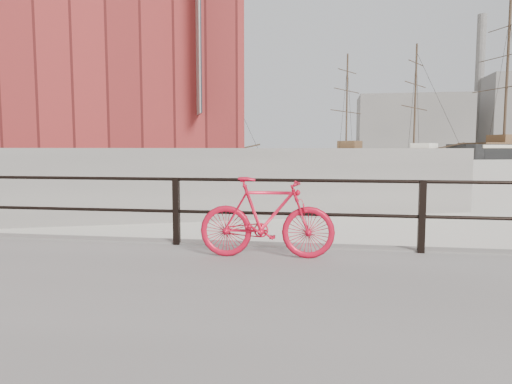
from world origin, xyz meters
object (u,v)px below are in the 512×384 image
at_px(schooner_left, 192,160).
at_px(workboat_far, 146,164).
at_px(bicycle, 267,218).
at_px(schooner_mid, 378,159).
at_px(workboat_near, 77,170).

xyz_separation_m(schooner_left, workboat_far, (-0.15, -18.58, 0.00)).
xyz_separation_m(bicycle, workboat_far, (-21.42, 47.26, -0.88)).
bearing_deg(schooner_left, schooner_mid, 18.96).
xyz_separation_m(schooner_left, workboat_near, (0.86, -35.80, 0.00)).
bearing_deg(schooner_left, workboat_far, -102.06).
bearing_deg(bicycle, workboat_near, 121.37).
distance_m(bicycle, schooner_left, 69.20).
bearing_deg(workboat_far, schooner_mid, 51.31).
distance_m(workboat_near, workboat_far, 17.25).
bearing_deg(schooner_mid, bicycle, -67.15).
xyz_separation_m(schooner_mid, schooner_left, (-31.31, -18.48, 0.00)).
bearing_deg(workboat_near, workboat_far, 90.14).
height_order(bicycle, workboat_far, workboat_far).
height_order(bicycle, schooner_left, schooner_left).
height_order(schooner_left, workboat_near, schooner_left).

